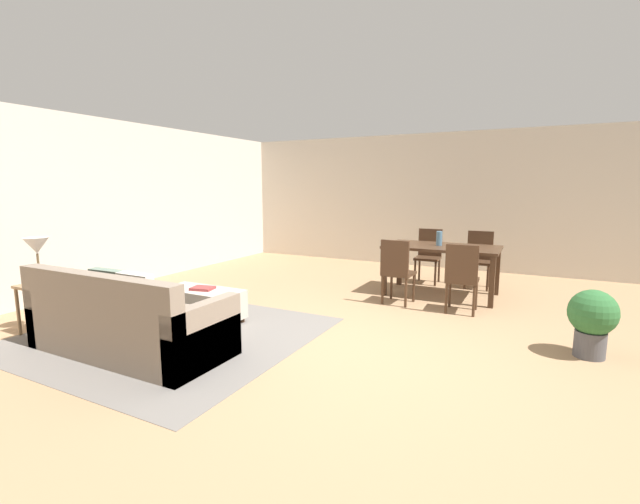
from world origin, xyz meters
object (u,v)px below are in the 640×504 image
Objects in this scene: dining_chair_far_right at (479,256)px; vase_centerpiece at (439,238)px; ottoman_table at (203,303)px; potted_plant at (592,318)px; table_lamp at (37,248)px; side_table at (41,294)px; dining_chair_far_left at (429,252)px; couch at (127,324)px; dining_table at (442,252)px; dining_chair_near_left at (397,268)px; dining_chair_near_right at (462,275)px; book_on_ottoman at (202,288)px.

vase_centerpiece reaches higher than dining_chair_far_right.
potted_plant is (4.13, 0.88, 0.16)m from ottoman_table.
table_lamp is (-1.30, -1.15, 0.75)m from ottoman_table.
side_table is 2.63× the size of vase_centerpiece.
couch is at bearing -112.86° from dining_chair_far_left.
dining_chair_near_left is (-0.44, -0.82, -0.15)m from dining_table.
dining_chair_far_left is 3.38m from potted_plant.
couch is at bearing -133.38° from dining_chair_near_right.
vase_centerpiece is at bearing 119.06° from dining_chair_near_right.
dining_chair_near_right is at bearing 146.19° from potted_plant.
dining_chair_far_right is at bearing 51.64° from book_on_ottoman.
dining_chair_near_right reaches higher than potted_plant.
table_lamp is at bearing -138.51° from ottoman_table.
dining_chair_far_left is 1.37× the size of potted_plant.
dining_chair_far_right is at bearing 58.57° from vase_centerpiece.
dining_chair_far_right is at bearing 61.52° from dining_chair_near_left.
dining_chair_near_left is (1.88, 1.83, 0.29)m from ottoman_table.
vase_centerpiece is at bearing -121.43° from dining_chair_far_right.
couch is 5.34m from dining_chair_far_right.
table_lamp reaches higher than ottoman_table.
dining_chair_far_left is at bearing 112.48° from vase_centerpiece.
dining_chair_far_left is (-0.81, 1.67, 0.00)m from dining_chair_near_right.
ottoman_table is 1.11× the size of dining_chair_near_right.
couch reaches higher than book_on_ottoman.
dining_chair_near_left reaches higher than side_table.
dining_chair_near_right is 4.26× the size of vase_centerpiece.
ottoman_table is 3.55m from dining_table.
side_table is 2.19× the size of book_on_ottoman.
couch is 2.24× the size of dining_chair_near_left.
table_lamp is 5.83m from potted_plant.
book_on_ottoman is at bearing -130.98° from dining_table.
ottoman_table is 3.98m from dining_chair_far_left.
couch is 9.53× the size of vase_centerpiece.
side_table is 0.85× the size of potted_plant.
dining_chair_near_left and dining_chair_far_right have the same top height.
dining_table is at bearing 116.98° from dining_chair_near_right.
couch is 1.25× the size of dining_table.
dining_chair_near_left is 0.88m from dining_chair_near_right.
dining_chair_near_right reaches higher than side_table.
dining_table is at bearing -17.61° from vase_centerpiece.
side_table is 1.74m from book_on_ottoman.
dining_table is at bearing 49.02° from book_on_ottoman.
dining_chair_near_right is 1.85m from dining_chair_far_left.
ottoman_table is 4.22m from potted_plant.
dining_chair_near_right reaches higher than ottoman_table.
vase_centerpiece is 0.32× the size of potted_plant.
side_table is at bearing -125.24° from dining_chair_far_left.
dining_chair_near_right is at bearing -60.94° from vase_centerpiece.
dining_table is at bearing 61.43° from dining_chair_near_left.
dining_table is (2.30, 3.76, 0.37)m from couch.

